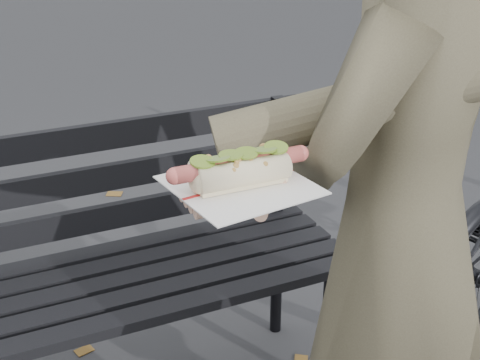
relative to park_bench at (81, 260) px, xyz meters
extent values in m
cylinder|color=black|center=(0.68, -0.24, -0.30)|extent=(0.04, 0.04, 0.45)
cylinder|color=black|center=(0.68, 0.10, -0.30)|extent=(0.04, 0.04, 0.45)
cube|color=black|center=(0.01, -0.25, -0.06)|extent=(1.50, 0.07, 0.03)
cube|color=black|center=(0.01, -0.16, -0.06)|extent=(1.50, 0.07, 0.03)
cube|color=black|center=(0.01, -0.07, -0.06)|extent=(1.50, 0.07, 0.03)
cube|color=black|center=(0.01, 0.02, -0.06)|extent=(1.50, 0.07, 0.03)
cube|color=black|center=(0.01, 0.11, -0.06)|extent=(1.50, 0.07, 0.03)
cube|color=black|center=(0.68, 0.12, 0.15)|extent=(0.04, 0.03, 0.42)
cube|color=black|center=(0.01, 0.14, 0.05)|extent=(1.50, 0.02, 0.08)
cube|color=black|center=(0.01, 0.14, 0.18)|extent=(1.50, 0.02, 0.08)
cube|color=black|center=(0.01, 0.14, 0.31)|extent=(1.50, 0.02, 0.08)
imported|color=brown|center=(0.52, -0.73, 0.33)|extent=(0.74, 0.62, 1.71)
cylinder|color=brown|center=(0.37, -0.75, 0.63)|extent=(0.51, 0.23, 0.19)
cylinder|color=#D8A384|center=(0.14, -0.84, 0.57)|extent=(0.09, 0.08, 0.07)
ellipsoid|color=#D8A384|center=(0.10, -0.85, 0.56)|extent=(0.10, 0.12, 0.03)
cylinder|color=#D8A384|center=(0.05, -0.88, 0.56)|extent=(0.06, 0.02, 0.02)
cylinder|color=#D8A384|center=(0.05, -0.86, 0.56)|extent=(0.06, 0.02, 0.02)
cylinder|color=#D8A384|center=(0.05, -0.84, 0.56)|extent=(0.06, 0.02, 0.02)
cylinder|color=#D8A384|center=(0.05, -0.82, 0.56)|extent=(0.06, 0.02, 0.02)
cylinder|color=#D8A384|center=(0.11, -0.91, 0.56)|extent=(0.04, 0.05, 0.02)
cube|color=white|center=(0.10, -0.85, 0.58)|extent=(0.21, 0.21, 0.00)
cube|color=#B21E1E|center=(0.10, -0.85, 0.58)|extent=(0.19, 0.03, 0.00)
cylinder|color=#D65A52|center=(0.10, -0.85, 0.61)|extent=(0.20, 0.02, 0.02)
sphere|color=#D65A52|center=(0.00, -0.85, 0.61)|extent=(0.02, 0.02, 0.02)
sphere|color=#D65A52|center=(0.20, -0.85, 0.61)|extent=(0.03, 0.02, 0.02)
sphere|color=#9E6B2D|center=(0.11, -0.85, 0.62)|extent=(0.01, 0.01, 0.01)
sphere|color=#9E6B2D|center=(0.11, -0.87, 0.62)|extent=(0.01, 0.01, 0.01)
sphere|color=#9E6B2D|center=(0.09, -0.87, 0.62)|extent=(0.01, 0.01, 0.01)
sphere|color=#9E6B2D|center=(0.15, -0.86, 0.61)|extent=(0.01, 0.01, 0.01)
sphere|color=#9E6B2D|center=(0.08, -0.84, 0.62)|extent=(0.01, 0.01, 0.01)
sphere|color=#9E6B2D|center=(0.08, -0.88, 0.61)|extent=(0.01, 0.01, 0.01)
sphere|color=#9E6B2D|center=(0.12, -0.85, 0.61)|extent=(0.01, 0.01, 0.01)
sphere|color=#9E6B2D|center=(0.09, -0.85, 0.61)|extent=(0.01, 0.01, 0.01)
sphere|color=#9E6B2D|center=(0.14, -0.84, 0.62)|extent=(0.01, 0.01, 0.01)
sphere|color=#9E6B2D|center=(0.13, -0.88, 0.61)|extent=(0.01, 0.01, 0.01)
sphere|color=#9E6B2D|center=(0.09, -0.85, 0.62)|extent=(0.01, 0.01, 0.01)
sphere|color=#9E6B2D|center=(0.16, -0.84, 0.62)|extent=(0.01, 0.01, 0.01)
sphere|color=#9E6B2D|center=(0.05, -0.85, 0.62)|extent=(0.01, 0.01, 0.01)
sphere|color=#9E6B2D|center=(0.10, -0.86, 0.62)|extent=(0.01, 0.01, 0.01)
sphere|color=#9E6B2D|center=(0.13, -0.83, 0.62)|extent=(0.01, 0.01, 0.01)
sphere|color=#9E6B2D|center=(0.09, -0.87, 0.62)|extent=(0.01, 0.01, 0.01)
sphere|color=#9E6B2D|center=(0.12, -0.83, 0.62)|extent=(0.01, 0.01, 0.01)
sphere|color=#9E6B2D|center=(0.15, -0.83, 0.62)|extent=(0.01, 0.01, 0.01)
sphere|color=#9E6B2D|center=(0.11, -0.85, 0.61)|extent=(0.01, 0.01, 0.01)
sphere|color=#9E6B2D|center=(0.09, -0.86, 0.62)|extent=(0.01, 0.01, 0.01)
sphere|color=#9E6B2D|center=(0.14, -0.83, 0.61)|extent=(0.01, 0.01, 0.01)
sphere|color=#9E6B2D|center=(0.06, -0.83, 0.62)|extent=(0.01, 0.01, 0.01)
cylinder|color=olive|center=(0.05, -0.86, 0.63)|extent=(0.04, 0.04, 0.01)
cylinder|color=olive|center=(0.07, -0.86, 0.63)|extent=(0.04, 0.04, 0.01)
cylinder|color=olive|center=(0.09, -0.85, 0.63)|extent=(0.04, 0.04, 0.00)
cylinder|color=olive|center=(0.11, -0.86, 0.63)|extent=(0.04, 0.04, 0.01)
cylinder|color=olive|center=(0.14, -0.86, 0.63)|extent=(0.04, 0.04, 0.01)
cylinder|color=olive|center=(0.16, -0.86, 0.63)|extent=(0.04, 0.04, 0.01)
cube|color=brown|center=(1.25, 0.02, -0.52)|extent=(0.07, 0.08, 0.00)
cube|color=brown|center=(1.22, 1.21, -0.52)|extent=(0.05, 0.07, 0.00)
cube|color=brown|center=(0.44, 1.46, -0.52)|extent=(0.10, 0.09, 0.00)
cube|color=brown|center=(0.69, -0.08, -0.52)|extent=(0.05, 0.05, 0.00)
cube|color=brown|center=(0.02, 0.27, -0.52)|extent=(0.07, 0.06, 0.00)
camera|label=1|loc=(-0.27, -1.66, 0.99)|focal=50.00mm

